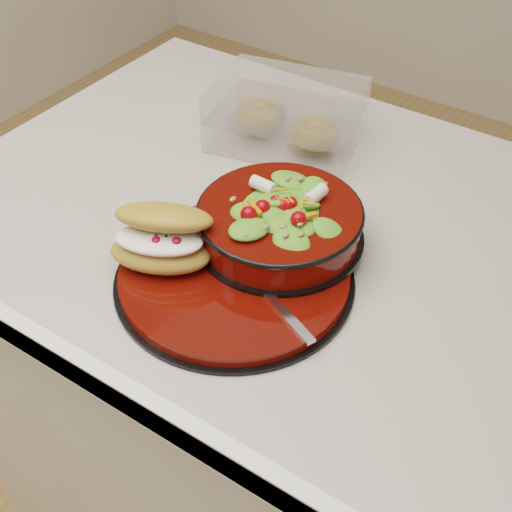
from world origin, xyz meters
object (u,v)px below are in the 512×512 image
Objects in this scene: salad_bowl at (280,218)px; dinner_plate at (234,277)px; croissant at (162,239)px; fork at (269,296)px; island_counter at (335,434)px; pastry_box at (287,116)px.

dinner_plate is at bearing -98.42° from salad_bowl.
dinner_plate is 1.37× the size of salad_bowl.
croissant reaches higher than dinner_plate.
salad_bowl is 0.12m from fork.
island_counter is at bearing 12.34° from fork.
croissant is at bearing -96.32° from pastry_box.
pastry_box is at bearing 111.20° from dinner_plate.
croissant reaches higher than island_counter.
pastry_box is at bearing 53.15° from fork.
dinner_plate is 0.35m from pastry_box.
fork is (-0.04, -0.17, 0.47)m from island_counter.
island_counter is at bearing 21.53° from croissant.
island_counter is 0.51m from salad_bowl.
fork is at bearing -12.60° from dinner_plate.
pastry_box reaches higher than island_counter.
croissant is (-0.09, -0.03, 0.05)m from dinner_plate.
fork is at bearing -63.57° from salad_bowl.
salad_bowl reaches higher than fork.
island_counter is at bearing 57.89° from dinner_plate.
salad_bowl is 0.28m from pastry_box.
salad_bowl is at bearing 26.24° from croissant.
dinner_plate is 0.10m from croissant.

